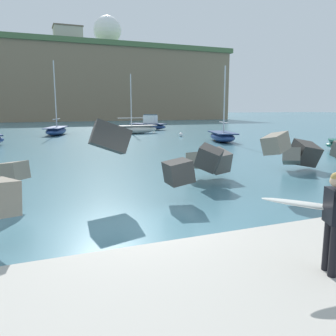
{
  "coord_description": "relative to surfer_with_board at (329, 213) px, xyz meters",
  "views": [
    {
      "loc": [
        -2.46,
        -8.36,
        3.06
      ],
      "look_at": [
        1.11,
        0.5,
        1.4
      ],
      "focal_mm": 36.97,
      "sensor_mm": 36.0,
      "label": 1
    }
  ],
  "objects": [
    {
      "name": "boat_near_right",
      "position": [
        11.23,
        42.76,
        -0.61
      ],
      "size": [
        5.2,
        5.63,
        2.17
      ],
      "color": "navy",
      "rests_on": "ground"
    },
    {
      "name": "breakwater_jetty",
      "position": [
        -2.63,
        6.7,
        0.03
      ],
      "size": [
        31.79,
        7.39,
        3.39
      ],
      "color": "#3D3A38",
      "rests_on": "ground"
    },
    {
      "name": "walkway_path",
      "position": [
        -2.23,
        0.1,
        -1.16
      ],
      "size": [
        48.0,
        4.4,
        0.24
      ],
      "primitive_type": "cube",
      "color": "#B2ADA3",
      "rests_on": "ground"
    },
    {
      "name": "boat_near_left",
      "position": [
        -1.73,
        37.43,
        -0.75
      ],
      "size": [
        3.54,
        6.29,
        8.33
      ],
      "color": "navy",
      "rests_on": "ground"
    },
    {
      "name": "radar_dome",
      "position": [
        19.04,
        102.94,
        23.98
      ],
      "size": [
        8.21,
        8.21,
        11.45
      ],
      "color": "silver",
      "rests_on": "headland_bluff"
    },
    {
      "name": "headland_bluff",
      "position": [
        3.31,
        96.25,
        8.04
      ],
      "size": [
        87.4,
        37.01,
        18.58
      ],
      "color": "#847056",
      "rests_on": "ground"
    },
    {
      "name": "mooring_buoy_inner",
      "position": [
        10.45,
        29.59,
        -1.06
      ],
      "size": [
        0.44,
        0.44,
        0.44
      ],
      "color": "silver",
      "rests_on": "ground"
    },
    {
      "name": "mooring_buoy_outer",
      "position": [
        11.65,
        41.38,
        -1.06
      ],
      "size": [
        0.44,
        0.44,
        0.44
      ],
      "color": "yellow",
      "rests_on": "ground"
    },
    {
      "name": "ground_plane",
      "position": [
        -2.23,
        4.1,
        -1.28
      ],
      "size": [
        400.0,
        400.0,
        0.0
      ],
      "primitive_type": "plane",
      "color": "#42707F"
    },
    {
      "name": "station_building_central",
      "position": [
        5.95,
        88.83,
        19.51
      ],
      "size": [
        7.07,
        5.36,
        4.4
      ],
      "color": "#B2ADA3",
      "rests_on": "headland_bluff"
    },
    {
      "name": "boat_far_centre",
      "position": [
        7.21,
        35.96,
        -0.72
      ],
      "size": [
        5.92,
        2.29,
        6.98
      ],
      "color": "beige",
      "rests_on": "ground"
    },
    {
      "name": "boat_near_centre",
      "position": [
        11.84,
        23.37,
        -0.78
      ],
      "size": [
        3.21,
        5.32,
        6.74
      ],
      "color": "navy",
      "rests_on": "ground"
    },
    {
      "name": "surfer_with_board",
      "position": [
        0.0,
        0.0,
        0.0
      ],
      "size": [
        2.07,
        1.49,
        1.78
      ],
      "color": "black",
      "rests_on": "walkway_path"
    },
    {
      "name": "mooring_buoy_middle",
      "position": [
        10.99,
        39.83,
        -1.06
      ],
      "size": [
        0.44,
        0.44,
        0.44
      ],
      "color": "#E54C1E",
      "rests_on": "ground"
    }
  ]
}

